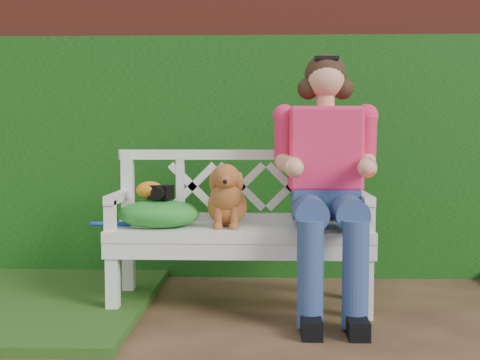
{
  "coord_description": "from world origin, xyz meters",
  "views": [
    {
      "loc": [
        -0.43,
        -2.9,
        1.01
      ],
      "look_at": [
        -0.56,
        0.79,
        0.75
      ],
      "focal_mm": 48.0,
      "sensor_mm": 36.0,
      "label": 1
    }
  ],
  "objects": [
    {
      "name": "ground",
      "position": [
        0.0,
        0.0,
        0.0
      ],
      "size": [
        60.0,
        60.0,
        0.0
      ],
      "primitive_type": "plane",
      "color": "#372418"
    },
    {
      "name": "brick_wall",
      "position": [
        0.0,
        1.9,
        1.1
      ],
      "size": [
        10.0,
        0.3,
        2.2
      ],
      "primitive_type": "cube",
      "color": "maroon",
      "rests_on": "ground"
    },
    {
      "name": "ivy_hedge",
      "position": [
        0.0,
        1.68,
        0.85
      ],
      "size": [
        10.0,
        0.18,
        1.7
      ],
      "primitive_type": "cube",
      "color": "#235F1A",
      "rests_on": "ground"
    },
    {
      "name": "garden_bench",
      "position": [
        -0.56,
        0.79,
        0.24
      ],
      "size": [
        1.58,
        0.61,
        0.48
      ],
      "primitive_type": null,
      "rotation": [
        0.0,
        0.0,
        -0.0
      ],
      "color": "white",
      "rests_on": "ground"
    },
    {
      "name": "seated_woman",
      "position": [
        -0.07,
        0.77,
        0.74
      ],
      "size": [
        0.64,
        0.84,
        1.49
      ],
      "primitive_type": null,
      "rotation": [
        0.0,
        0.0,
        0.01
      ],
      "color": "#EB476F",
      "rests_on": "ground"
    },
    {
      "name": "dog",
      "position": [
        -0.63,
        0.79,
        0.67
      ],
      "size": [
        0.29,
        0.36,
        0.37
      ],
      "primitive_type": null,
      "rotation": [
        0.0,
        0.0,
        -0.12
      ],
      "color": "tan",
      "rests_on": "garden_bench"
    },
    {
      "name": "tennis_racket",
      "position": [
        -1.08,
        0.78,
        0.49
      ],
      "size": [
        0.59,
        0.37,
        0.03
      ],
      "primitive_type": null,
      "rotation": [
        0.0,
        0.0,
        0.29
      ],
      "color": "white",
      "rests_on": "garden_bench"
    },
    {
      "name": "green_bag",
      "position": [
        -1.03,
        0.76,
        0.56
      ],
      "size": [
        0.56,
        0.49,
        0.16
      ],
      "primitive_type": null,
      "rotation": [
        0.0,
        0.0,
        -0.32
      ],
      "color": "#297D29",
      "rests_on": "garden_bench"
    },
    {
      "name": "camera_item",
      "position": [
        -1.01,
        0.76,
        0.68
      ],
      "size": [
        0.15,
        0.13,
        0.08
      ],
      "primitive_type": "cube",
      "rotation": [
        0.0,
        0.0,
        -0.38
      ],
      "color": "black",
      "rests_on": "green_bag"
    },
    {
      "name": "baseball_glove",
      "position": [
        -1.08,
        0.78,
        0.69
      ],
      "size": [
        0.2,
        0.17,
        0.1
      ],
      "primitive_type": "ellipsoid",
      "rotation": [
        0.0,
        0.0,
        0.4
      ],
      "color": "#C77416",
      "rests_on": "green_bag"
    }
  ]
}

